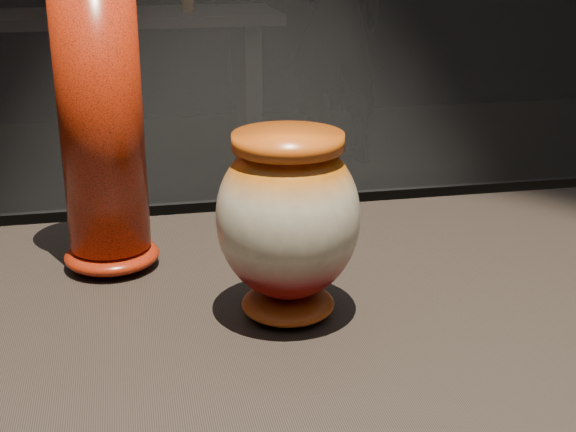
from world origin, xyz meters
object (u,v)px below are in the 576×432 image
Objects in this scene: tall_vase at (102,126)px; back_shelf at (75,68)px; visitor at (336,21)px; main_vase at (288,219)px.

back_shelf is (-0.20, 3.14, -0.44)m from tall_vase.
visitor is at bearing 11.77° from back_shelf.
back_shelf is 1.25× the size of visitor.
visitor reaches higher than main_vase.
tall_vase reaches higher than main_vase.
tall_vase is 3.64m from visitor.
main_vase is at bearing -83.28° from back_shelf.
main_vase is 3.36m from back_shelf.
visitor is at bearing 74.37° from main_vase.
visitor is (1.01, 3.60, -0.21)m from main_vase.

